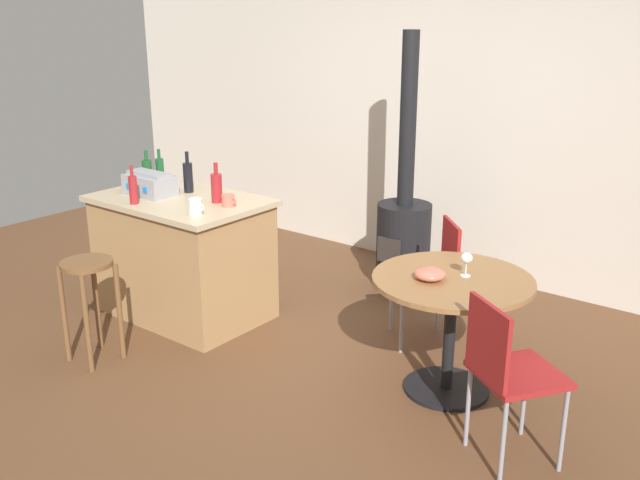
# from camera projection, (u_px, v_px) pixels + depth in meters

# --- Properties ---
(ground_plane) EXTENTS (8.80, 8.80, 0.00)m
(ground_plane) POSITION_uv_depth(u_px,v_px,m) (290.00, 363.00, 4.67)
(ground_plane) COLOR brown
(back_wall) EXTENTS (8.00, 0.10, 2.70)m
(back_wall) POSITION_uv_depth(u_px,v_px,m) (463.00, 117.00, 5.95)
(back_wall) COLOR beige
(back_wall) RESTS_ON ground_plane
(kitchen_island) EXTENTS (1.26, 0.83, 0.91)m
(kitchen_island) POSITION_uv_depth(u_px,v_px,m) (183.00, 256.00, 5.29)
(kitchen_island) COLOR #A37A4C
(kitchen_island) RESTS_ON ground_plane
(wooden_stool) EXTENTS (0.33, 0.33, 0.69)m
(wooden_stool) POSITION_uv_depth(u_px,v_px,m) (89.00, 289.00, 4.57)
(wooden_stool) COLOR brown
(wooden_stool) RESTS_ON ground_plane
(dining_table) EXTENTS (0.94, 0.94, 0.73)m
(dining_table) POSITION_uv_depth(u_px,v_px,m) (451.00, 305.00, 4.16)
(dining_table) COLOR black
(dining_table) RESTS_ON ground_plane
(folding_chair_near) EXTENTS (0.57, 0.57, 0.86)m
(folding_chair_near) POSITION_uv_depth(u_px,v_px,m) (432.00, 272.00, 4.84)
(folding_chair_near) COLOR maroon
(folding_chair_near) RESTS_ON ground_plane
(folding_chair_far) EXTENTS (0.56, 0.56, 0.88)m
(folding_chair_far) POSITION_uv_depth(u_px,v_px,m) (507.00, 368.00, 3.50)
(folding_chair_far) COLOR maroon
(folding_chair_far) RESTS_ON ground_plane
(wood_stove) EXTENTS (0.44, 0.45, 2.07)m
(wood_stove) POSITION_uv_depth(u_px,v_px,m) (404.00, 229.00, 5.75)
(wood_stove) COLOR black
(wood_stove) RESTS_ON ground_plane
(toolbox) EXTENTS (0.37, 0.24, 0.17)m
(toolbox) POSITION_uv_depth(u_px,v_px,m) (150.00, 184.00, 5.22)
(toolbox) COLOR gray
(toolbox) RESTS_ON kitchen_island
(bottle_0) EXTENTS (0.06, 0.06, 0.27)m
(bottle_0) POSITION_uv_depth(u_px,v_px,m) (133.00, 189.00, 4.96)
(bottle_0) COLOR maroon
(bottle_0) RESTS_ON kitchen_island
(bottle_1) EXTENTS (0.07, 0.07, 0.27)m
(bottle_1) POSITION_uv_depth(u_px,v_px,m) (147.00, 172.00, 5.49)
(bottle_1) COLOR #194C23
(bottle_1) RESTS_ON kitchen_island
(bottle_2) EXTENTS (0.07, 0.07, 0.31)m
(bottle_2) POSITION_uv_depth(u_px,v_px,m) (188.00, 177.00, 5.28)
(bottle_2) COLOR black
(bottle_2) RESTS_ON kitchen_island
(bottle_3) EXTENTS (0.08, 0.08, 0.29)m
(bottle_3) POSITION_uv_depth(u_px,v_px,m) (217.00, 187.00, 5.00)
(bottle_3) COLOR maroon
(bottle_3) RESTS_ON kitchen_island
(bottle_4) EXTENTS (0.06, 0.06, 0.27)m
(bottle_4) POSITION_uv_depth(u_px,v_px,m) (160.00, 170.00, 5.54)
(bottle_4) COLOR #194C23
(bottle_4) RESTS_ON kitchen_island
(cup_0) EXTENTS (0.13, 0.09, 0.08)m
(cup_0) POSITION_uv_depth(u_px,v_px,m) (228.00, 200.00, 4.92)
(cup_0) COLOR #DB6651
(cup_0) RESTS_ON kitchen_island
(cup_1) EXTENTS (0.12, 0.09, 0.11)m
(cup_1) POSITION_uv_depth(u_px,v_px,m) (196.00, 207.00, 4.72)
(cup_1) COLOR white
(cup_1) RESTS_ON kitchen_island
(wine_glass) EXTENTS (0.07, 0.07, 0.14)m
(wine_glass) POSITION_uv_depth(u_px,v_px,m) (467.00, 259.00, 4.10)
(wine_glass) COLOR silver
(wine_glass) RESTS_ON dining_table
(serving_bowl) EXTENTS (0.18, 0.18, 0.07)m
(serving_bowl) POSITION_uv_depth(u_px,v_px,m) (430.00, 274.00, 4.07)
(serving_bowl) COLOR #DB6651
(serving_bowl) RESTS_ON dining_table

